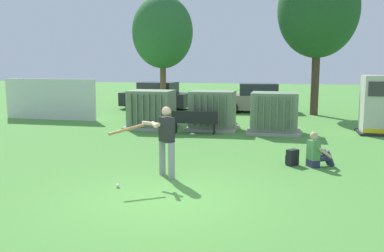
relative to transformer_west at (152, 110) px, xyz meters
name	(u,v)px	position (x,y,z in m)	size (l,w,h in m)	color
ground_plane	(162,199)	(3.13, -8.93, -0.79)	(96.00, 96.00, 0.00)	#51933D
fence_panel	(50,99)	(-5.74, 1.57, 0.21)	(4.80, 0.12, 2.00)	silver
transformer_west	(152,110)	(0.00, 0.00, 0.00)	(2.10, 1.70, 1.62)	#9E9B93
transformer_mid_west	(213,111)	(2.60, 0.23, 0.00)	(2.10, 1.70, 1.62)	#9E9B93
transformer_mid_east	(274,113)	(5.14, -0.10, 0.00)	(2.10, 1.70, 1.62)	#9E9B93
generator_enclosure	(381,105)	(9.19, 0.56, 0.35)	(1.60, 1.40, 2.30)	#262626
park_bench	(195,120)	(2.09, -1.01, -0.25)	(1.82, 0.51, 0.92)	black
batter	(165,138)	(2.72, -7.31, 0.19)	(1.33, 1.30, 1.74)	gray
sports_ball	(118,186)	(1.93, -8.41, -0.74)	(0.09, 0.09, 0.09)	white
seated_spectator	(317,153)	(6.43, -5.41, -0.41)	(0.79, 0.67, 0.96)	#282D4C
backpack	(292,158)	(5.79, -5.40, -0.57)	(0.37, 0.38, 0.44)	black
tree_left	(163,32)	(-1.28, 6.06, 3.66)	(3.39, 3.39, 6.48)	brown
tree_center_left	(318,10)	(7.05, 6.35, 4.68)	(4.17, 4.17, 7.97)	#4C3828
parked_car_leftmost	(156,97)	(-2.05, 7.22, -0.04)	(4.37, 2.30, 1.62)	black
parked_car_left_of_center	(256,99)	(3.92, 6.99, -0.04)	(4.38, 2.30, 1.62)	gray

